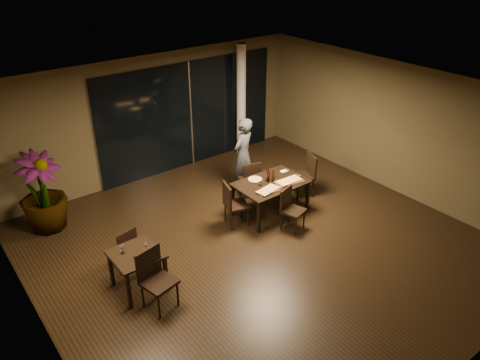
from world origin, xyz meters
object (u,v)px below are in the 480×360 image
at_px(chair_side_near, 155,276).
at_px(bottle_a, 268,176).
at_px(chair_main_near, 290,206).
at_px(chair_side_far, 125,247).
at_px(bottle_b, 273,175).
at_px(bottle_c, 268,173).
at_px(diner, 243,155).
at_px(chair_main_left, 233,202).
at_px(chair_main_right, 306,173).
at_px(potted_plant, 42,193).
at_px(main_table, 271,185).
at_px(chair_main_far, 250,178).
at_px(side_table, 137,259).

xyz_separation_m(chair_side_near, bottle_a, (3.31, 1.09, 0.31)).
height_order(chair_main_near, bottle_a, bottle_a).
distance_m(chair_main_near, chair_side_far, 3.37).
distance_m(bottle_a, bottle_b, 0.11).
bearing_deg(bottle_c, bottle_b, -68.68).
distance_m(diner, bottle_a, 1.15).
height_order(chair_main_left, chair_main_right, chair_main_right).
relative_size(diner, bottle_c, 5.40).
bearing_deg(chair_main_near, potted_plant, 125.87).
xyz_separation_m(main_table, chair_main_left, (-0.94, 0.11, -0.13)).
xyz_separation_m(chair_main_left, bottle_a, (0.91, -0.04, 0.34)).
bearing_deg(bottle_a, chair_main_left, 177.67).
distance_m(chair_main_near, bottle_b, 0.80).
distance_m(chair_main_left, chair_main_right, 2.12).
relative_size(bottle_a, bottle_b, 0.92).
xyz_separation_m(main_table, chair_side_near, (-3.34, -1.02, -0.09)).
height_order(chair_side_far, potted_plant, potted_plant).
bearing_deg(chair_main_far, bottle_c, 103.60).
bearing_deg(diner, bottle_b, 63.38).
relative_size(chair_main_far, chair_side_near, 0.88).
bearing_deg(chair_main_left, potted_plant, 69.83).
bearing_deg(main_table, chair_main_near, -95.31).
distance_m(main_table, chair_main_right, 1.19).
relative_size(chair_main_far, diner, 0.52).
xyz_separation_m(chair_side_far, bottle_a, (3.31, -0.04, 0.40)).
relative_size(side_table, bottle_c, 2.41).
xyz_separation_m(side_table, chair_side_far, (0.06, 0.61, -0.13)).
xyz_separation_m(potted_plant, bottle_c, (4.05, -2.24, 0.08)).
relative_size(diner, bottle_a, 6.39).
xyz_separation_m(chair_side_near, bottle_c, (3.36, 1.13, 0.33)).
relative_size(main_table, diner, 0.84).
bearing_deg(chair_side_far, chair_main_left, 167.08).
bearing_deg(main_table, diner, 81.59).
bearing_deg(bottle_a, chair_side_far, 179.26).
height_order(chair_main_far, chair_side_near, chair_side_near).
bearing_deg(chair_side_far, bottle_a, 166.47).
distance_m(chair_main_near, chair_main_right, 1.48).
xyz_separation_m(chair_side_near, bottle_b, (3.40, 1.02, 0.32)).
bearing_deg(chair_main_far, diner, -87.84).
xyz_separation_m(chair_main_far, potted_plant, (-4.09, 1.58, 0.32)).
bearing_deg(chair_side_far, bottle_c, 167.21).
xyz_separation_m(chair_main_right, potted_plant, (-5.21, 2.24, 0.28)).
height_order(main_table, bottle_a, bottle_a).
height_order(chair_side_near, potted_plant, potted_plant).
bearing_deg(chair_main_near, bottle_b, 63.25).
xyz_separation_m(chair_main_right, chair_side_near, (-4.52, -1.14, 0.03)).
xyz_separation_m(chair_main_far, chair_main_right, (1.12, -0.65, 0.04)).
bearing_deg(chair_main_left, chair_side_near, 130.93).
relative_size(main_table, bottle_c, 4.53).
bearing_deg(bottle_b, chair_main_right, 6.05).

